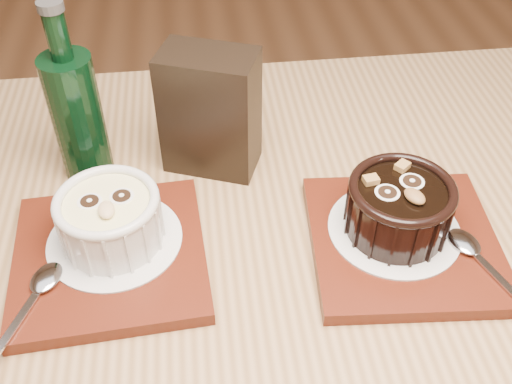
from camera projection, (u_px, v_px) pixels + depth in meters
table at (259, 344)px, 0.62m from camera, size 1.20×0.81×0.75m
tray_left at (110, 257)px, 0.57m from camera, size 0.19×0.19×0.01m
doily_left at (115, 240)px, 0.58m from camera, size 0.13×0.13×0.00m
ramekin_white at (110, 217)px, 0.56m from camera, size 0.10×0.10×0.06m
spoon_left at (25, 308)px, 0.52m from camera, size 0.08×0.13×0.01m
tray_right at (403, 242)px, 0.59m from camera, size 0.19×0.19×0.01m
doily_right at (394, 229)px, 0.59m from camera, size 0.13×0.13×0.00m
ramekin_dark at (399, 206)px, 0.57m from camera, size 0.10×0.10×0.06m
spoon_right at (490, 267)px, 0.55m from camera, size 0.07×0.14×0.01m
condiment_stand at (210, 112)px, 0.64m from camera, size 0.12×0.09×0.14m
green_bottle at (77, 113)px, 0.63m from camera, size 0.05×0.05×0.20m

